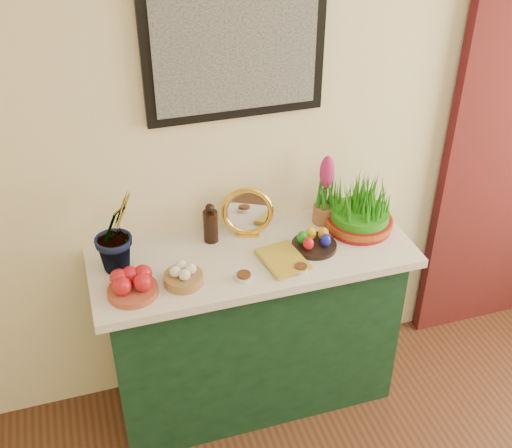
{
  "coord_description": "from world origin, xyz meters",
  "views": [
    {
      "loc": [
        -0.88,
        -0.14,
        2.53
      ],
      "look_at": [
        -0.23,
        1.95,
        1.07
      ],
      "focal_mm": 45.0,
      "sensor_mm": 36.0,
      "label": 1
    }
  ],
  "objects_px": {
    "hyacinth_green": "(114,219)",
    "book": "(265,264)",
    "sideboard": "(253,332)",
    "mirror": "(247,212)",
    "wheatgrass_sabzeh": "(361,208)"
  },
  "relations": [
    {
      "from": "book",
      "to": "wheatgrass_sabzeh",
      "type": "relative_size",
      "value": 0.72
    },
    {
      "from": "mirror",
      "to": "wheatgrass_sabzeh",
      "type": "xyz_separation_m",
      "value": [
        0.5,
        -0.11,
        -0.0
      ]
    },
    {
      "from": "mirror",
      "to": "book",
      "type": "distance_m",
      "value": 0.28
    },
    {
      "from": "sideboard",
      "to": "hyacinth_green",
      "type": "bearing_deg",
      "value": 172.78
    },
    {
      "from": "wheatgrass_sabzeh",
      "to": "hyacinth_green",
      "type": "bearing_deg",
      "value": 178.31
    },
    {
      "from": "hyacinth_green",
      "to": "book",
      "type": "height_order",
      "value": "hyacinth_green"
    },
    {
      "from": "sideboard",
      "to": "book",
      "type": "bearing_deg",
      "value": -79.75
    },
    {
      "from": "hyacinth_green",
      "to": "wheatgrass_sabzeh",
      "type": "xyz_separation_m",
      "value": [
        1.08,
        -0.03,
        -0.13
      ]
    },
    {
      "from": "hyacinth_green",
      "to": "sideboard",
      "type": "bearing_deg",
      "value": -43.45
    },
    {
      "from": "hyacinth_green",
      "to": "book",
      "type": "relative_size",
      "value": 2.15
    },
    {
      "from": "hyacinth_green",
      "to": "mirror",
      "type": "xyz_separation_m",
      "value": [
        0.58,
        0.08,
        -0.12
      ]
    },
    {
      "from": "wheatgrass_sabzeh",
      "to": "mirror",
      "type": "bearing_deg",
      "value": 167.72
    },
    {
      "from": "sideboard",
      "to": "wheatgrass_sabzeh",
      "type": "distance_m",
      "value": 0.77
    },
    {
      "from": "sideboard",
      "to": "book",
      "type": "height_order",
      "value": "book"
    },
    {
      "from": "mirror",
      "to": "wheatgrass_sabzeh",
      "type": "relative_size",
      "value": 0.79
    }
  ]
}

